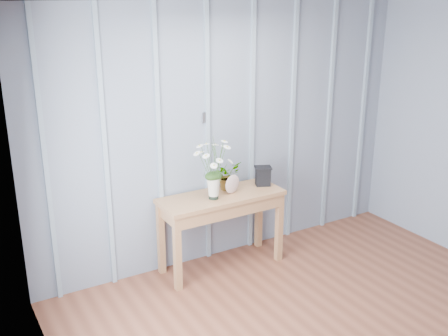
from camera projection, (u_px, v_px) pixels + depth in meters
room_shell at (325, 76)px, 3.77m from camera, size 4.00×4.50×2.50m
sideboard at (221, 206)px, 4.96m from camera, size 1.20×0.45×0.75m
daisy_vase at (213, 162)px, 4.72m from camera, size 0.40×0.31×0.57m
spider_plant at (227, 176)px, 5.03m from camera, size 0.30×0.28×0.27m
felt_disc_vessel at (232, 184)px, 4.94m from camera, size 0.19×0.10×0.18m
carved_box at (263, 176)px, 5.14m from camera, size 0.19×0.17×0.19m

